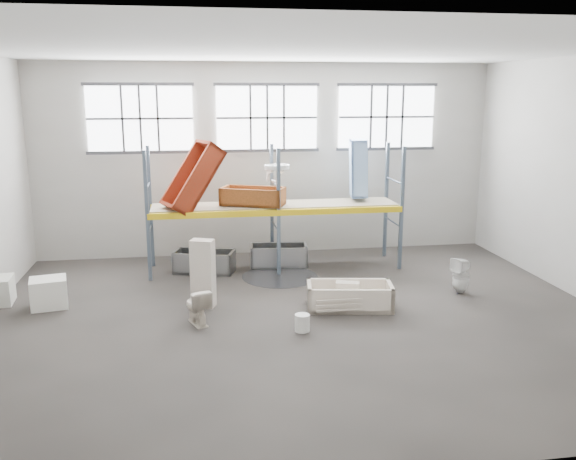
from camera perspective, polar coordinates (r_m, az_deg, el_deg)
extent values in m
cube|color=#47413C|center=(11.82, 1.15, -8.49)|extent=(12.00, 10.00, 0.10)
cube|color=silver|center=(11.03, 1.28, 17.01)|extent=(12.00, 10.00, 0.10)
cube|color=#A4A199|center=(16.10, -2.00, 6.61)|extent=(12.00, 0.10, 5.00)
cube|color=#ABA79E|center=(6.35, 9.33, -3.34)|extent=(12.00, 0.10, 5.00)
cube|color=white|center=(15.83, -13.73, 10.15)|extent=(2.60, 0.04, 1.60)
cube|color=white|center=(15.90, -1.98, 10.51)|extent=(2.60, 0.04, 1.60)
cube|color=white|center=(16.60, 9.24, 10.46)|extent=(2.60, 0.04, 1.60)
cube|color=slate|center=(14.04, -13.10, 1.23)|extent=(0.08, 0.08, 3.00)
cube|color=slate|center=(15.22, -12.81, 2.13)|extent=(0.08, 0.08, 3.00)
cube|color=slate|center=(14.14, -0.89, 1.64)|extent=(0.08, 0.08, 3.00)
cube|color=slate|center=(15.31, -1.53, 2.51)|extent=(0.08, 0.08, 3.00)
cube|color=slate|center=(14.85, 10.65, 1.97)|extent=(0.08, 0.08, 3.00)
cube|color=slate|center=(15.97, 9.22, 2.78)|extent=(0.08, 0.08, 3.00)
cube|color=yellow|center=(14.14, -0.89, 1.64)|extent=(6.00, 0.10, 0.14)
cube|color=yellow|center=(15.31, -1.53, 2.51)|extent=(6.00, 0.10, 0.14)
cube|color=gray|center=(14.71, -1.22, 2.40)|extent=(5.90, 1.10, 0.03)
cylinder|color=black|center=(14.32, -0.76, -4.40)|extent=(1.80, 1.80, 0.00)
cube|color=silver|center=(12.40, 5.62, -5.88)|extent=(0.51, 0.36, 0.44)
imported|color=#F3DDC8|center=(12.43, 3.46, -6.38)|extent=(0.62, 0.62, 0.16)
imported|color=silver|center=(11.53, -8.56, -7.08)|extent=(0.60, 0.77, 0.69)
cube|color=beige|center=(12.30, -8.00, -4.07)|extent=(0.52, 0.43, 1.39)
imported|color=white|center=(13.59, 15.96, -4.13)|extent=(0.47, 0.47, 0.79)
imported|color=white|center=(14.35, -1.02, 4.22)|extent=(0.73, 0.65, 0.54)
cylinder|color=white|center=(11.13, 1.35, -8.72)|extent=(0.35, 0.35, 0.32)
cube|color=white|center=(13.18, -21.59, -5.52)|extent=(0.80, 0.73, 0.60)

